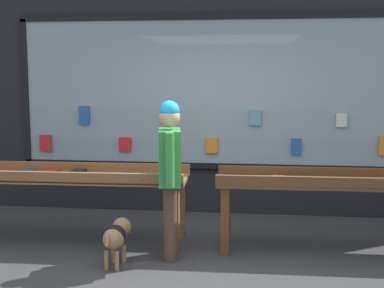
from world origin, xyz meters
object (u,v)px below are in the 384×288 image
display_table_left (70,181)px  small_dog (116,236)px  display_table_right (342,188)px  person_browsing (170,168)px

display_table_left → small_dog: size_ratio=4.72×
display_table_right → small_dog: bearing=-163.0°
display_table_left → display_table_right: (3.03, -0.00, 0.01)m
display_table_right → small_dog: size_ratio=4.72×
small_dog → person_browsing: bearing=-59.5°
display_table_right → person_browsing: person_browsing is taller
person_browsing → display_table_left: bearing=59.9°
small_dog → display_table_left: bearing=50.0°
display_table_left → small_dog: display_table_left is taller
person_browsing → small_dog: person_browsing is taller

